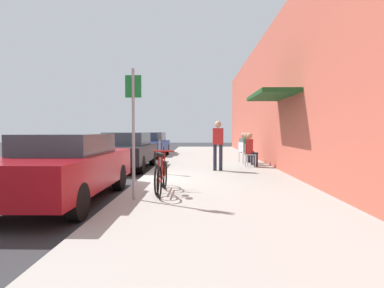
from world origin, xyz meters
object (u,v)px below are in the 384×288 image
parked_car_2 (151,144)px  bicycle_1 (160,175)px  cafe_chair_0 (249,153)px  seated_patron_2 (245,146)px  parked_car_0 (65,166)px  parked_car_1 (127,150)px  seated_patron_0 (251,148)px  parking_meter (160,150)px  cafe_chair_2 (243,151)px  bicycle_0 (162,177)px  seated_patron_1 (248,147)px  street_sign (133,123)px  cafe_chair_1 (246,152)px  pedestrian_standing (218,141)px

parked_car_2 → bicycle_1: size_ratio=2.57×
cafe_chair_0 → seated_patron_2: size_ratio=0.67×
parked_car_2 → seated_patron_2: 6.66m
parked_car_0 → parked_car_2: size_ratio=1.00×
parked_car_1 → seated_patron_0: size_ratio=3.41×
parking_meter → cafe_chair_2: size_ratio=1.52×
cafe_chair_0 → bicycle_0: bearing=-117.5°
parked_car_0 → seated_patron_1: 7.97m
bicycle_0 → seated_patron_2: size_ratio=1.33×
parking_meter → seated_patron_2: 4.96m
cafe_chair_0 → cafe_chair_2: 1.65m
parked_car_1 → seated_patron_1: 4.83m
seated_patron_0 → seated_patron_1: size_ratio=1.00×
street_sign → cafe_chair_1: bearing=64.2°
parked_car_1 → cafe_chair_2: size_ratio=5.06×
parked_car_1 → bicycle_1: bearing=-69.4°
bicycle_0 → seated_patron_0: seated_patron_0 is taller
cafe_chair_0 → cafe_chair_2: same height
parked_car_2 → seated_patron_2: size_ratio=3.41×
cafe_chair_1 → seated_patron_2: (0.06, 0.87, 0.19)m
parking_meter → cafe_chair_0: parking_meter is taller
seated_patron_1 → cafe_chair_2: seated_patron_1 is taller
street_sign → cafe_chair_0: 6.76m
seated_patron_1 → parked_car_2: bearing=131.0°
parked_car_1 → street_sign: (1.50, -5.99, 0.91)m
bicycle_1 → cafe_chair_0: bearing=60.5°
parking_meter → seated_patron_0: (3.23, 2.08, -0.07)m
bicycle_0 → seated_patron_1: (2.78, 6.02, 0.34)m
bicycle_1 → cafe_chair_2: (2.81, 6.61, 0.14)m
seated_patron_0 → street_sign: bearing=-119.4°
bicycle_0 → seated_patron_0: bearing=61.9°
pedestrian_standing → parked_car_2: bearing=114.6°
street_sign → bicycle_1: street_sign is taller
parking_meter → seated_patron_1: parking_meter is taller
street_sign → seated_patron_2: bearing=66.4°
parked_car_2 → cafe_chair_1: parked_car_2 is taller
bicycle_0 → bicycle_1: 0.28m
cafe_chair_1 → seated_patron_2: seated_patron_2 is taller
seated_patron_2 → pedestrian_standing: bearing=-114.6°
parked_car_0 → seated_patron_0: (4.78, 5.57, 0.07)m
seated_patron_1 → parked_car_1: bearing=-172.2°
parked_car_0 → cafe_chair_2: parked_car_0 is taller
parked_car_1 → cafe_chair_2: 4.96m
parked_car_2 → bicycle_0: size_ratio=2.57×
parked_car_0 → bicycle_0: (2.00, 0.36, -0.27)m
bicycle_1 → parked_car_1: bearing=110.6°
bicycle_0 → bicycle_1: (-0.09, 0.27, 0.00)m
parking_meter → cafe_chair_0: size_ratio=1.52×
parked_car_2 → seated_patron_1: 7.29m
bicycle_1 → pedestrian_standing: (1.54, 3.72, 0.64)m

